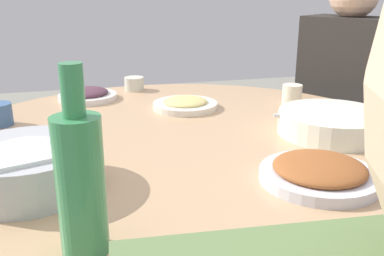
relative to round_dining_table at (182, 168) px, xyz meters
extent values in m
cylinder|color=tan|center=(0.00, 0.00, 0.06)|extent=(1.40, 1.40, 0.04)
cylinder|color=#B2B5BA|center=(-0.19, 0.36, 0.12)|extent=(0.28, 0.28, 0.09)
ellipsoid|color=white|center=(-0.19, 0.36, 0.12)|extent=(0.23, 0.23, 0.09)
cube|color=white|center=(-0.26, 0.34, 0.17)|extent=(0.10, 0.16, 0.01)
cylinder|color=white|center=(-0.06, -0.41, 0.11)|extent=(0.30, 0.30, 0.06)
cylinder|color=#322016|center=(-0.06, -0.41, 0.10)|extent=(0.26, 0.26, 0.04)
cylinder|color=silver|center=(-0.06, -0.41, 0.13)|extent=(0.09, 0.32, 0.01)
cylinder|color=silver|center=(0.30, -0.09, 0.09)|extent=(0.21, 0.21, 0.02)
ellipsoid|color=#D3C173|center=(0.30, -0.09, 0.10)|extent=(0.15, 0.15, 0.03)
cylinder|color=silver|center=(0.51, 0.22, 0.09)|extent=(0.21, 0.21, 0.02)
ellipsoid|color=#51303F|center=(0.51, 0.22, 0.10)|extent=(0.15, 0.15, 0.03)
cylinder|color=silver|center=(-0.32, -0.22, 0.09)|extent=(0.25, 0.25, 0.02)
ellipsoid|color=#975227|center=(-0.32, -0.22, 0.11)|extent=(0.19, 0.19, 0.04)
cylinder|color=#398B53|center=(-0.45, 0.26, 0.18)|extent=(0.07, 0.07, 0.22)
cylinder|color=#398B53|center=(-0.45, 0.26, 0.33)|extent=(0.03, 0.03, 0.08)
cylinder|color=beige|center=(0.27, -0.46, 0.11)|extent=(0.07, 0.07, 0.07)
cylinder|color=silver|center=(0.61, 0.04, 0.10)|extent=(0.07, 0.07, 0.05)
cylinder|color=brown|center=(0.47, -0.80, -0.45)|extent=(0.35, 0.35, 0.43)
cube|color=#2D333D|center=(0.47, -0.80, -0.17)|extent=(0.45, 0.46, 0.12)
cube|color=#292522|center=(0.47, -0.80, 0.12)|extent=(0.39, 0.34, 0.46)
camera|label=1|loc=(-1.05, 0.26, 0.47)|focal=40.72mm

